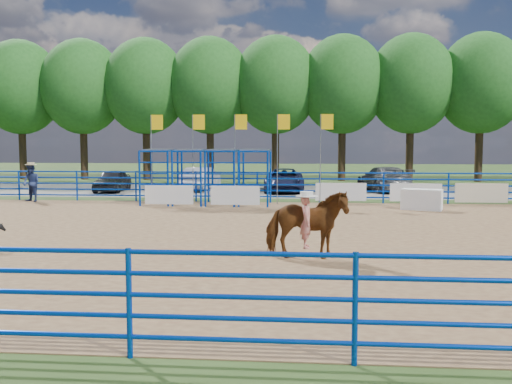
{
  "coord_description": "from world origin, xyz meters",
  "views": [
    {
      "loc": [
        2.36,
        -17.3,
        2.91
      ],
      "look_at": [
        0.74,
        1.0,
        1.3
      ],
      "focal_mm": 40.0,
      "sensor_mm": 36.0,
      "label": 1
    }
  ],
  "objects_px": {
    "spectator_cowboy": "(31,182)",
    "car_b": "(201,179)",
    "announcer_table": "(422,199)",
    "car_d": "(384,179)",
    "car_c": "(284,180)",
    "car_a": "(112,180)",
    "horse_and_rider": "(307,222)"
  },
  "relations": [
    {
      "from": "horse_and_rider",
      "to": "car_c",
      "type": "distance_m",
      "value": 19.36
    },
    {
      "from": "spectator_cowboy",
      "to": "car_d",
      "type": "bearing_deg",
      "value": 23.14
    },
    {
      "from": "car_a",
      "to": "car_d",
      "type": "xyz_separation_m",
      "value": [
        15.98,
        1.64,
        0.08
      ]
    },
    {
      "from": "announcer_table",
      "to": "car_a",
      "type": "relative_size",
      "value": 0.44
    },
    {
      "from": "spectator_cowboy",
      "to": "car_a",
      "type": "bearing_deg",
      "value": 72.0
    },
    {
      "from": "car_a",
      "to": "car_c",
      "type": "distance_m",
      "value": 10.12
    },
    {
      "from": "car_b",
      "to": "car_c",
      "type": "height_order",
      "value": "car_b"
    },
    {
      "from": "car_b",
      "to": "car_c",
      "type": "relative_size",
      "value": 0.86
    },
    {
      "from": "car_a",
      "to": "car_b",
      "type": "distance_m",
      "value": 5.24
    },
    {
      "from": "announcer_table",
      "to": "car_d",
      "type": "distance_m",
      "value": 9.47
    },
    {
      "from": "announcer_table",
      "to": "car_d",
      "type": "height_order",
      "value": "car_d"
    },
    {
      "from": "spectator_cowboy",
      "to": "car_c",
      "type": "relative_size",
      "value": 0.39
    },
    {
      "from": "spectator_cowboy",
      "to": "car_d",
      "type": "relative_size",
      "value": 0.37
    },
    {
      "from": "car_c",
      "to": "horse_and_rider",
      "type": "bearing_deg",
      "value": -87.96
    },
    {
      "from": "car_d",
      "to": "car_c",
      "type": "bearing_deg",
      "value": -3.83
    },
    {
      "from": "announcer_table",
      "to": "car_d",
      "type": "relative_size",
      "value": 0.33
    },
    {
      "from": "car_b",
      "to": "car_a",
      "type": "bearing_deg",
      "value": 22.5
    },
    {
      "from": "spectator_cowboy",
      "to": "car_b",
      "type": "relative_size",
      "value": 0.45
    },
    {
      "from": "car_c",
      "to": "car_d",
      "type": "distance_m",
      "value": 5.96
    },
    {
      "from": "car_a",
      "to": "car_d",
      "type": "bearing_deg",
      "value": 3.13
    },
    {
      "from": "announcer_table",
      "to": "spectator_cowboy",
      "type": "xyz_separation_m",
      "value": [
        -18.28,
        1.79,
        0.5
      ]
    },
    {
      "from": "spectator_cowboy",
      "to": "car_d",
      "type": "distance_m",
      "value": 19.51
    },
    {
      "from": "car_a",
      "to": "car_c",
      "type": "xyz_separation_m",
      "value": [
        10.1,
        0.73,
        0.03
      ]
    },
    {
      "from": "car_a",
      "to": "announcer_table",
      "type": "bearing_deg",
      "value": -28.33
    },
    {
      "from": "announcer_table",
      "to": "car_c",
      "type": "distance_m",
      "value": 10.57
    },
    {
      "from": "spectator_cowboy",
      "to": "car_b",
      "type": "distance_m",
      "value": 10.28
    },
    {
      "from": "announcer_table",
      "to": "spectator_cowboy",
      "type": "height_order",
      "value": "spectator_cowboy"
    },
    {
      "from": "car_a",
      "to": "car_c",
      "type": "bearing_deg",
      "value": 1.36
    },
    {
      "from": "horse_and_rider",
      "to": "car_b",
      "type": "bearing_deg",
      "value": 107.63
    },
    {
      "from": "spectator_cowboy",
      "to": "horse_and_rider",
      "type": "bearing_deg",
      "value": -43.25
    },
    {
      "from": "car_b",
      "to": "announcer_table",
      "type": "bearing_deg",
      "value": 145.88
    },
    {
      "from": "announcer_table",
      "to": "car_b",
      "type": "relative_size",
      "value": 0.4
    }
  ]
}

